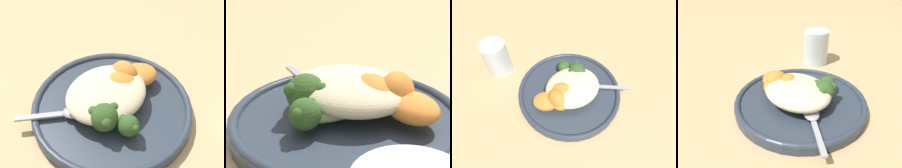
% 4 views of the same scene
% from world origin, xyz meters
% --- Properties ---
extents(ground_plane, '(4.00, 4.00, 0.00)m').
position_xyz_m(ground_plane, '(0.00, 0.00, 0.00)').
color(ground_plane, tan).
extents(plate, '(0.26, 0.26, 0.02)m').
position_xyz_m(plate, '(-0.02, 0.01, 0.01)').
color(plate, '#2D3847').
rests_on(plate, ground_plane).
extents(quinoa_mound, '(0.13, 0.11, 0.04)m').
position_xyz_m(quinoa_mound, '(-0.02, -0.00, 0.04)').
color(quinoa_mound, beige).
rests_on(quinoa_mound, plate).
extents(broccoli_stalk_0, '(0.05, 0.08, 0.03)m').
position_xyz_m(broccoli_stalk_0, '(-0.02, -0.02, 0.04)').
color(broccoli_stalk_0, '#ADC675').
rests_on(broccoli_stalk_0, plate).
extents(broccoli_stalk_1, '(0.08, 0.06, 0.03)m').
position_xyz_m(broccoli_stalk_1, '(0.01, -0.00, 0.04)').
color(broccoli_stalk_1, '#ADC675').
rests_on(broccoli_stalk_1, plate).
extents(broccoli_stalk_2, '(0.09, 0.05, 0.04)m').
position_xyz_m(broccoli_stalk_2, '(0.01, 0.03, 0.04)').
color(broccoli_stalk_2, '#ADC675').
rests_on(broccoli_stalk_2, plate).
extents(broccoli_stalk_3, '(0.07, 0.10, 0.03)m').
position_xyz_m(broccoli_stalk_3, '(-0.01, 0.05, 0.04)').
color(broccoli_stalk_3, '#ADC675').
rests_on(broccoli_stalk_3, plate).
extents(sweet_potato_chunk_0, '(0.04, 0.05, 0.04)m').
position_xyz_m(sweet_potato_chunk_0, '(-0.06, -0.01, 0.04)').
color(sweet_potato_chunk_0, orange).
rests_on(sweet_potato_chunk_0, plate).
extents(sweet_potato_chunk_1, '(0.09, 0.09, 0.03)m').
position_xyz_m(sweet_potato_chunk_1, '(-0.05, -0.01, 0.04)').
color(sweet_potato_chunk_1, orange).
rests_on(sweet_potato_chunk_1, plate).
extents(sweet_potato_chunk_2, '(0.08, 0.08, 0.04)m').
position_xyz_m(sweet_potato_chunk_2, '(-0.04, 0.00, 0.04)').
color(sweet_potato_chunk_2, orange).
rests_on(sweet_potato_chunk_2, plate).
extents(sweet_potato_chunk_3, '(0.08, 0.07, 0.03)m').
position_xyz_m(sweet_potato_chunk_3, '(-0.09, -0.00, 0.04)').
color(sweet_potato_chunk_3, orange).
rests_on(sweet_potato_chunk_3, plate).
extents(spoon, '(0.10, 0.08, 0.01)m').
position_xyz_m(spoon, '(0.05, -0.02, 0.03)').
color(spoon, '#A3A3A8').
rests_on(spoon, plate).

